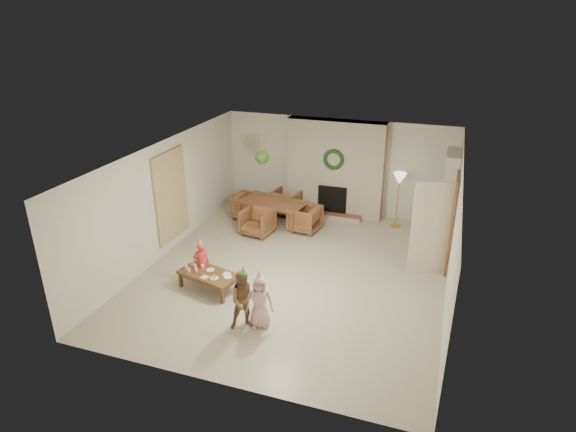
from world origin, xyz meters
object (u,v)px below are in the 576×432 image
at_px(dining_chair_near, 257,222).
at_px(coffee_table_top, 209,274).
at_px(dining_table, 272,213).
at_px(child_plaid, 244,300).
at_px(dining_chair_right, 305,218).
at_px(dining_chair_left, 248,206).
at_px(child_pink, 259,301).
at_px(child_red, 201,262).
at_px(dining_chair_far, 286,202).

bearing_deg(dining_chair_near, coffee_table_top, -79.15).
relative_size(dining_table, child_plaid, 1.54).
height_order(dining_chair_right, child_plaid, child_plaid).
relative_size(dining_table, coffee_table_top, 1.42).
xyz_separation_m(dining_chair_left, child_pink, (2.03, -4.25, 0.16)).
xyz_separation_m(dining_table, coffee_table_top, (-0.06, -3.35, 0.04)).
height_order(dining_chair_left, coffee_table_top, dining_chair_left).
height_order(child_red, child_pink, child_pink).
height_order(dining_chair_far, dining_chair_right, same).
xyz_separation_m(dining_chair_near, child_pink, (1.43, -3.41, 0.16)).
distance_m(dining_table, child_plaid, 4.40).
xyz_separation_m(dining_chair_left, child_red, (0.39, -3.26, 0.10)).
distance_m(dining_chair_near, child_pink, 3.70).
bearing_deg(dining_chair_right, dining_table, -90.00).
xyz_separation_m(dining_chair_left, coffee_table_top, (0.66, -3.47, 0.01)).
xyz_separation_m(dining_chair_far, child_red, (-0.45, -3.85, 0.10)).
bearing_deg(dining_table, dining_chair_near, -90.00).
distance_m(dining_chair_far, coffee_table_top, 4.08).
bearing_deg(dining_table, child_pink, -62.82).
height_order(dining_chair_far, dining_chair_left, same).
height_order(coffee_table_top, child_red, child_red).
bearing_deg(dining_table, coffee_table_top, -81.49).
bearing_deg(child_red, dining_chair_near, -124.78).
relative_size(dining_table, dining_chair_near, 2.34).
bearing_deg(child_plaid, child_pink, -2.66).
bearing_deg(dining_chair_near, child_red, -85.34).
bearing_deg(dining_table, dining_chair_right, 0.00).
bearing_deg(coffee_table_top, child_red, 154.84).
xyz_separation_m(dining_table, child_red, (-0.33, -3.14, 0.14)).
bearing_deg(child_pink, dining_chair_right, 77.50).
relative_size(dining_chair_right, coffee_table_top, 0.61).
relative_size(dining_chair_far, coffee_table_top, 0.61).
distance_m(dining_chair_left, child_pink, 4.71).
xyz_separation_m(child_red, child_plaid, (1.42, -1.12, 0.11)).
bearing_deg(coffee_table_top, child_plaid, -23.73).
distance_m(coffee_table_top, child_pink, 1.58).
bearing_deg(dining_chair_near, child_plaid, -61.54).
bearing_deg(child_red, child_plaid, 111.90).
xyz_separation_m(dining_chair_near, dining_chair_far, (0.24, 1.44, 0.00)).
height_order(dining_chair_near, child_red, child_red).
bearing_deg(child_plaid, dining_chair_left, 81.46).
distance_m(dining_table, dining_chair_far, 0.73).
bearing_deg(child_pink, coffee_table_top, 132.07).
relative_size(dining_chair_left, child_pink, 0.73).
xyz_separation_m(coffee_table_top, child_plaid, (1.15, -0.90, 0.21)).
bearing_deg(dining_chair_far, child_pink, 113.36).
bearing_deg(dining_chair_left, child_red, -163.61).
height_order(dining_chair_near, dining_chair_left, same).
bearing_deg(dining_chair_near, dining_table, 90.00).
relative_size(dining_chair_far, child_pink, 0.73).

